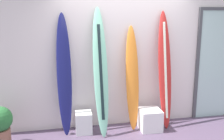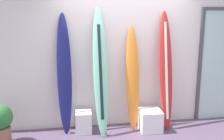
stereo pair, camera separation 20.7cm
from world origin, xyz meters
The scene contains 9 objects.
wall_back centered at (0.00, 1.30, 1.40)m, with size 7.20×0.20×2.80m, color silver.
surfboard_navy centered at (-1.12, 1.02, 1.05)m, with size 0.26×0.32×2.13m.
surfboard_seafoam centered at (-0.50, 0.90, 1.10)m, with size 0.27×0.56×2.23m.
surfboard_sunset centered at (0.10, 0.99, 0.95)m, with size 0.25×0.35×1.90m.
surfboard_crimson centered at (0.71, 0.95, 1.07)m, with size 0.27×0.43×2.16m.
display_block_left centered at (0.40, 0.82, 0.19)m, with size 0.39×0.39×0.38m.
display_block_center centered at (-0.81, 0.94, 0.19)m, with size 0.30×0.30×0.38m.
glass_door centered at (2.02, 1.18, 1.15)m, with size 1.12×0.06×2.23m.
potted_plant centered at (-2.16, 0.70, 0.38)m, with size 0.40×0.40×0.67m.
Camera 1 is at (-1.20, -3.44, 2.11)m, focal length 41.84 mm.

